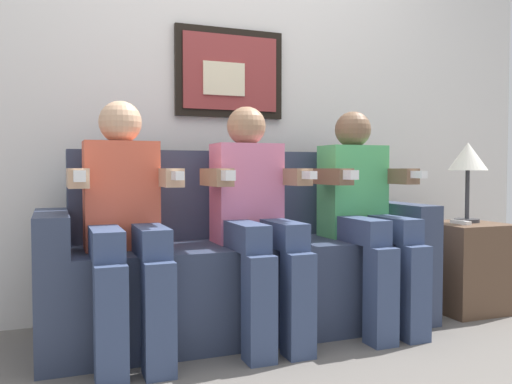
% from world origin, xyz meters
% --- Properties ---
extents(ground_plane, '(5.62, 5.62, 0.00)m').
position_xyz_m(ground_plane, '(0.00, 0.00, 0.00)').
color(ground_plane, '#66605B').
extents(back_wall_assembly, '(4.33, 0.10, 2.60)m').
position_xyz_m(back_wall_assembly, '(0.00, 0.76, 1.30)').
color(back_wall_assembly, silver).
rests_on(back_wall_assembly, ground_plane).
extents(couch, '(1.93, 0.58, 0.90)m').
position_xyz_m(couch, '(0.00, 0.33, 0.31)').
color(couch, '#333D56').
rests_on(couch, ground_plane).
extents(person_on_left, '(0.46, 0.56, 1.11)m').
position_xyz_m(person_on_left, '(-0.60, 0.16, 0.61)').
color(person_on_left, '#D8593F').
rests_on(person_on_left, ground_plane).
extents(person_in_middle, '(0.46, 0.56, 1.11)m').
position_xyz_m(person_in_middle, '(-0.00, 0.16, 0.61)').
color(person_in_middle, pink).
rests_on(person_in_middle, ground_plane).
extents(person_on_right, '(0.46, 0.56, 1.11)m').
position_xyz_m(person_on_right, '(0.60, 0.16, 0.61)').
color(person_on_right, '#4CB266').
rests_on(person_on_right, ground_plane).
extents(side_table_right, '(0.40, 0.40, 0.50)m').
position_xyz_m(side_table_right, '(1.31, 0.22, 0.25)').
color(side_table_right, brown).
rests_on(side_table_right, ground_plane).
extents(table_lamp, '(0.22, 0.22, 0.46)m').
position_xyz_m(table_lamp, '(1.35, 0.25, 0.86)').
color(table_lamp, '#333338').
rests_on(table_lamp, side_table_right).
extents(spare_remote_on_table, '(0.04, 0.13, 0.02)m').
position_xyz_m(spare_remote_on_table, '(1.24, 0.18, 0.51)').
color(spare_remote_on_table, white).
rests_on(spare_remote_on_table, side_table_right).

